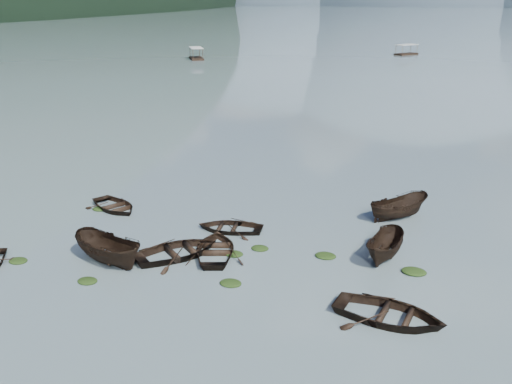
% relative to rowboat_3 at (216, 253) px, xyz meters
% --- Properties ---
extents(ground_plane, '(2400.00, 2400.00, 0.00)m').
position_rel_rowboat_3_xyz_m(ground_plane, '(0.50, -6.90, 0.00)').
color(ground_plane, slate).
extents(haze_mtn_a, '(520.00, 520.00, 280.00)m').
position_rel_rowboat_3_xyz_m(haze_mtn_a, '(-259.50, 893.10, 0.00)').
color(haze_mtn_a, '#475666').
rests_on(haze_mtn_a, ground).
extents(haze_mtn_b, '(520.00, 520.00, 340.00)m').
position_rel_rowboat_3_xyz_m(haze_mtn_b, '(-59.50, 893.10, 0.00)').
color(haze_mtn_b, '#475666').
rests_on(haze_mtn_b, ground).
extents(rowboat_1, '(5.71, 5.92, 1.00)m').
position_rel_rowboat_3_xyz_m(rowboat_1, '(-1.83, -1.02, 0.00)').
color(rowboat_1, black).
rests_on(rowboat_1, ground).
extents(rowboat_2, '(5.14, 3.20, 1.86)m').
position_rel_rowboat_3_xyz_m(rowboat_2, '(-4.84, -3.06, 0.00)').
color(rowboat_2, black).
rests_on(rowboat_2, ground).
extents(rowboat_3, '(4.59, 5.34, 0.93)m').
position_rel_rowboat_3_xyz_m(rowboat_3, '(0.00, 0.00, 0.00)').
color(rowboat_3, black).
rests_on(rowboat_3, ground).
extents(rowboat_4, '(5.31, 4.08, 1.02)m').
position_rel_rowboat_3_xyz_m(rowboat_4, '(9.94, -3.65, 0.00)').
color(rowboat_4, black).
rests_on(rowboat_4, ground).
extents(rowboat_5, '(2.14, 4.37, 1.62)m').
position_rel_rowboat_3_xyz_m(rowboat_5, '(8.87, 2.64, 0.00)').
color(rowboat_5, black).
rests_on(rowboat_5, ground).
extents(rowboat_6, '(5.09, 4.58, 0.87)m').
position_rel_rowboat_3_xyz_m(rowboat_6, '(-9.14, 3.96, 0.00)').
color(rowboat_6, black).
rests_on(rowboat_6, ground).
extents(rowboat_7, '(4.40, 3.47, 0.82)m').
position_rel_rowboat_3_xyz_m(rowboat_7, '(-0.51, 3.29, 0.00)').
color(rowboat_7, black).
rests_on(rowboat_7, ground).
extents(rowboat_8, '(4.23, 4.39, 1.71)m').
position_rel_rowboat_3_xyz_m(rowboat_8, '(8.82, 8.86, 0.00)').
color(rowboat_8, black).
rests_on(rowboat_8, ground).
extents(weed_clump_0, '(1.04, 0.85, 0.23)m').
position_rel_rowboat_3_xyz_m(weed_clump_0, '(-9.57, -4.61, 0.00)').
color(weed_clump_0, black).
rests_on(weed_clump_0, ground).
extents(weed_clump_1, '(1.05, 0.84, 0.23)m').
position_rel_rowboat_3_xyz_m(weed_clump_1, '(-4.69, -5.25, 0.00)').
color(weed_clump_1, black).
rests_on(weed_clump_1, ground).
extents(weed_clump_2, '(1.12, 0.90, 0.24)m').
position_rel_rowboat_3_xyz_m(weed_clump_2, '(2.12, -3.01, 0.00)').
color(weed_clump_2, black).
rests_on(weed_clump_2, ground).
extents(weed_clump_3, '(1.01, 0.85, 0.22)m').
position_rel_rowboat_3_xyz_m(weed_clump_3, '(2.10, 1.36, 0.00)').
color(weed_clump_3, black).
rests_on(weed_clump_3, ground).
extents(weed_clump_4, '(1.29, 1.02, 0.27)m').
position_rel_rowboat_3_xyz_m(weed_clump_4, '(10.54, 1.38, 0.00)').
color(weed_clump_4, black).
rests_on(weed_clump_4, ground).
extents(weed_clump_5, '(1.04, 0.84, 0.22)m').
position_rel_rowboat_3_xyz_m(weed_clump_5, '(-10.02, 3.54, 0.00)').
color(weed_clump_5, black).
rests_on(weed_clump_5, ground).
extents(weed_clump_6, '(1.04, 0.87, 0.22)m').
position_rel_rowboat_3_xyz_m(weed_clump_6, '(1.00, 0.18, 0.00)').
color(weed_clump_6, black).
rests_on(weed_clump_6, ground).
extents(weed_clump_7, '(1.17, 0.93, 0.25)m').
position_rel_rowboat_3_xyz_m(weed_clump_7, '(5.81, 1.66, 0.00)').
color(weed_clump_7, black).
rests_on(weed_clump_7, ground).
extents(pontoon_left, '(5.66, 6.76, 2.43)m').
position_rel_rowboat_3_xyz_m(pontoon_left, '(-44.34, 89.45, 0.00)').
color(pontoon_left, black).
rests_on(pontoon_left, ground).
extents(pontoon_centre, '(5.39, 6.28, 2.27)m').
position_rel_rowboat_3_xyz_m(pontoon_centre, '(-2.07, 115.34, 0.00)').
color(pontoon_centre, black).
rests_on(pontoon_centre, ground).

